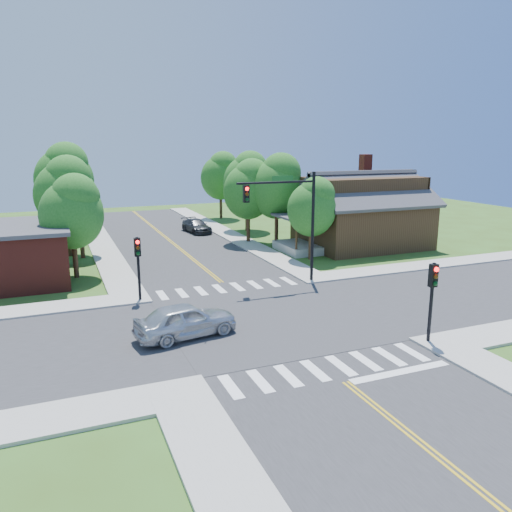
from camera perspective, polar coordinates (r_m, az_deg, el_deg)
name	(u,v)px	position (r m, az deg, el deg)	size (l,w,h in m)	color
ground	(267,320)	(26.10, 1.31, -7.32)	(100.00, 100.00, 0.00)	#375219
road_ns	(267,320)	(26.09, 1.31, -7.28)	(10.00, 90.00, 0.04)	#2D2D30
road_ew	(267,319)	(26.09, 1.31, -7.27)	(90.00, 10.00, 0.04)	#2D2D30
intersection_patch	(267,320)	(26.10, 1.31, -7.32)	(10.20, 10.20, 0.06)	#2D2D30
sidewalk_ne	(356,241)	(46.91, 11.39, 1.64)	(40.00, 40.00, 0.14)	#9E9B93
crosswalk_north	(228,288)	(31.58, -3.18, -3.63)	(8.85, 2.00, 0.01)	white
crosswalk_south	(328,368)	(20.99, 8.24, -12.55)	(8.85, 2.00, 0.01)	white
centerline	(267,319)	(26.08, 1.31, -7.22)	(0.30, 90.00, 0.01)	gold
stop_bar	(400,373)	(21.28, 16.17, -12.71)	(4.60, 0.45, 0.09)	white
signal_mast_ne	(289,210)	(31.49, 3.85, 5.26)	(5.30, 0.42, 7.20)	black
signal_pole_se	(433,288)	(23.68, 19.54, -3.43)	(0.34, 0.42, 3.80)	black
signal_pole_nw	(138,257)	(29.04, -13.34, -0.10)	(0.34, 0.42, 3.80)	black
house_ne	(361,209)	(44.70, 11.93, 5.30)	(13.05, 8.80, 7.11)	#382313
tree_e_a	(313,206)	(38.77, 6.52, 5.74)	(3.81, 3.62, 6.48)	#382314
tree_e_b	(278,185)	(44.44, 2.52, 8.14)	(4.80, 4.56, 8.16)	#382314
tree_e_c	(248,179)	(51.55, -0.96, 8.84)	(4.82, 4.58, 8.20)	#382314
tree_e_d	(221,175)	(60.11, -4.00, 9.26)	(4.71, 4.47, 8.00)	#382314
tree_w_a	(73,210)	(35.26, -20.22, 4.96)	(4.16, 3.95, 7.07)	#382314
tree_w_b	(66,191)	(42.29, -20.88, 7.00)	(4.75, 4.51, 8.07)	#382314
tree_w_c	(65,176)	(50.20, -21.00, 8.55)	(5.34, 5.07, 9.08)	#382314
tree_w_d	(60,189)	(59.23, -21.47, 7.13)	(3.58, 3.40, 6.09)	#382314
tree_house	(249,188)	(45.08, -0.78, 7.79)	(4.50, 4.27, 7.65)	#382314
tree_bldg	(80,207)	(41.41, -19.45, 5.29)	(3.65, 3.47, 6.21)	#382314
car_silver	(186,321)	(23.84, -8.04, -7.34)	(5.08, 2.71, 1.64)	silver
car_dgrey	(196,226)	(51.09, -6.82, 3.39)	(2.44, 4.78, 1.33)	#2C2E31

